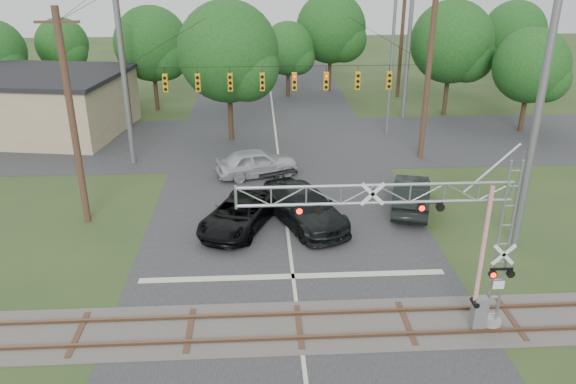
{
  "coord_description": "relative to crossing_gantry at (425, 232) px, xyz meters",
  "views": [
    {
      "loc": [
        -1.38,
        -14.95,
        12.73
      ],
      "look_at": [
        -0.1,
        7.5,
        3.08
      ],
      "focal_mm": 35.0,
      "sensor_mm": 36.0,
      "label": 1
    }
  ],
  "objects": [
    {
      "name": "streetlight",
      "position": [
        3.93,
        23.53,
        1.6
      ],
      "size": [
        2.68,
        0.28,
        10.05
      ],
      "color": "slate",
      "rests_on": "ground"
    },
    {
      "name": "car_dark",
      "position": [
        -3.33,
        9.01,
        -3.12
      ],
      "size": [
        4.84,
        6.74,
        1.81
      ],
      "primitive_type": "imported",
      "rotation": [
        0.0,
        0.0,
        0.41
      ],
      "color": "black",
      "rests_on": "ground"
    },
    {
      "name": "traffic_signal_span",
      "position": [
        -3.35,
        18.36,
        1.61
      ],
      "size": [
        19.34,
        0.36,
        11.5
      ],
      "color": "slate",
      "rests_on": "ground"
    },
    {
      "name": "crossing_gantry",
      "position": [
        0.0,
        0.0,
        0.0
      ],
      "size": [
        9.63,
        0.83,
        6.51
      ],
      "color": "gray",
      "rests_on": "ground"
    },
    {
      "name": "ground",
      "position": [
        -4.21,
        -1.64,
        -4.02
      ],
      "size": [
        160.0,
        160.0,
        0.0
      ],
      "primitive_type": "plane",
      "color": "#293E1C",
      "rests_on": "ground"
    },
    {
      "name": "utility_poles",
      "position": [
        -1.3,
        20.69,
        2.13
      ],
      "size": [
        25.43,
        29.64,
        14.5
      ],
      "color": "#3D271C",
      "rests_on": "ground"
    },
    {
      "name": "sedan_silver",
      "position": [
        -5.65,
        15.68,
        -3.17
      ],
      "size": [
        5.38,
        3.29,
        1.71
      ],
      "primitive_type": "imported",
      "rotation": [
        0.0,
        0.0,
        1.84
      ],
      "color": "#AAABB2",
      "rests_on": "ground"
    },
    {
      "name": "treeline",
      "position": [
        -1.75,
        31.74,
        1.6
      ],
      "size": [
        53.18,
        22.96,
        9.88
      ],
      "color": "#352618",
      "rests_on": "ground"
    },
    {
      "name": "suv_dark",
      "position": [
        2.52,
        10.38,
        -3.16
      ],
      "size": [
        3.2,
        5.54,
        1.72
      ],
      "primitive_type": "imported",
      "rotation": [
        0.0,
        0.0,
        2.86
      ],
      "color": "black",
      "rests_on": "ground"
    },
    {
      "name": "railroad_track",
      "position": [
        -4.21,
        0.36,
        -3.99
      ],
      "size": [
        90.0,
        3.2,
        0.17
      ],
      "color": "#4C4742",
      "rests_on": "ground"
    },
    {
      "name": "pickup_black",
      "position": [
        -6.61,
        8.6,
        -3.25
      ],
      "size": [
        4.46,
        6.09,
        1.54
      ],
      "primitive_type": "imported",
      "rotation": [
        0.0,
        0.0,
        -0.39
      ],
      "color": "black",
      "rests_on": "ground"
    },
    {
      "name": "road_main",
      "position": [
        -4.21,
        8.36,
        -4.01
      ],
      "size": [
        14.0,
        90.0,
        0.02
      ],
      "primitive_type": "cube",
      "color": "#262628",
      "rests_on": "ground"
    },
    {
      "name": "road_cross",
      "position": [
        -4.21,
        22.36,
        -4.01
      ],
      "size": [
        90.0,
        12.0,
        0.02
      ],
      "primitive_type": "cube",
      "color": "#262628",
      "rests_on": "ground"
    }
  ]
}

